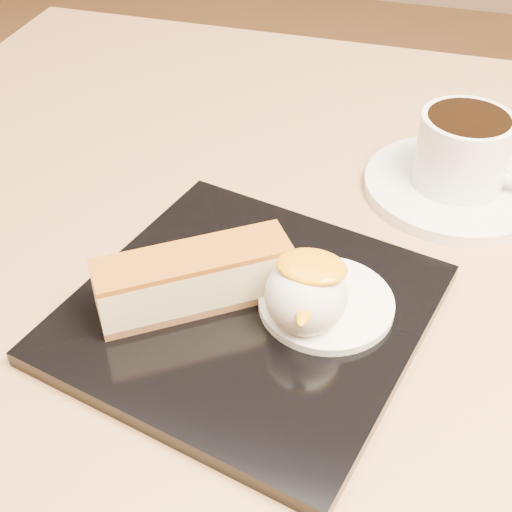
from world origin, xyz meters
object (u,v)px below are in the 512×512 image
(table, at_px, (265,388))
(dessert_plate, at_px, (248,313))
(saucer, at_px, (455,186))
(coffee_cup, at_px, (465,150))
(cheesecake, at_px, (194,279))
(ice_cream_scoop, at_px, (306,295))

(table, distance_m, dessert_plate, 0.18)
(saucer, xyz_separation_m, coffee_cup, (0.00, -0.00, 0.04))
(table, relative_size, saucer, 5.33)
(cheesecake, bearing_deg, coffee_cup, 15.74)
(cheesecake, bearing_deg, table, 33.18)
(table, distance_m, ice_cream_scoop, 0.21)
(dessert_plate, height_order, saucer, dessert_plate)
(saucer, bearing_deg, cheesecake, -128.49)
(table, distance_m, saucer, 0.24)
(table, height_order, ice_cream_scoop, ice_cream_scoop)
(dessert_plate, xyz_separation_m, cheesecake, (-0.04, -0.00, 0.03))
(cheesecake, bearing_deg, ice_cream_scoop, -35.42)
(cheesecake, bearing_deg, saucer, 16.09)
(dessert_plate, distance_m, cheesecake, 0.04)
(table, bearing_deg, cheesecake, -111.41)
(saucer, distance_m, coffee_cup, 0.04)
(cheesecake, height_order, coffee_cup, coffee_cup)
(saucer, bearing_deg, dessert_plate, -122.39)
(dessert_plate, xyz_separation_m, saucer, (0.12, 0.19, -0.00))
(cheesecake, xyz_separation_m, ice_cream_scoop, (0.07, 0.00, 0.01))
(saucer, bearing_deg, table, -136.02)
(table, relative_size, dessert_plate, 3.64)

